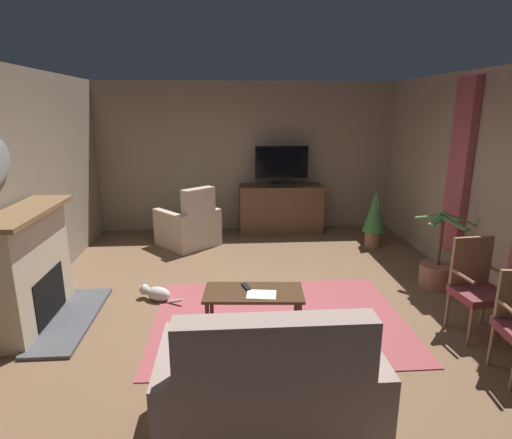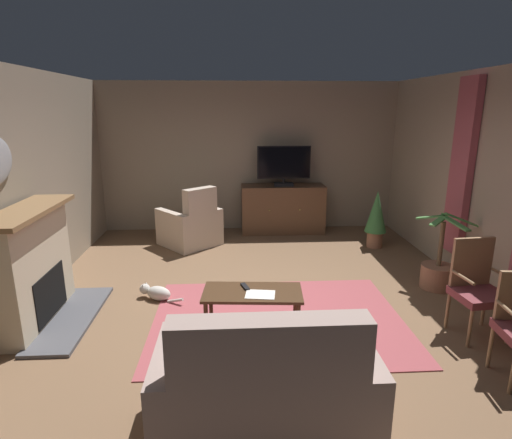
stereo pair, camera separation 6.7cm
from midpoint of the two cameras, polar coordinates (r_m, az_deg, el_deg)
name	(u,v)px [view 1 (the left image)]	position (r m, az deg, el deg)	size (l,w,h in m)	color
ground_plane	(262,306)	(5.21, 0.44, -11.69)	(6.20, 7.34, 0.04)	brown
wall_back	(247,157)	(8.12, -1.49, 8.48)	(6.20, 0.10, 2.80)	gray
wall_left	(1,195)	(5.34, -31.71, 2.81)	(0.10, 7.34, 2.80)	gray
wall_right_with_window	(502,188)	(5.73, 30.28, 3.69)	(0.10, 7.34, 2.80)	gray
curtain_panel_far	(460,168)	(6.30, 25.73, 6.40)	(0.10, 0.44, 2.35)	#A34C56
rug_central	(279,319)	(4.86, 2.71, -13.44)	(2.80, 2.08, 0.01)	#9E474C
fireplace	(32,271)	(5.18, -28.52, -6.17)	(0.82, 1.55, 1.29)	#4C4C51
tv_cabinet	(281,210)	(8.00, 3.13, 1.32)	(1.56, 0.57, 0.91)	#402A1C
television	(282,165)	(7.79, 3.28, 7.45)	(0.99, 0.20, 0.74)	black
coffee_table	(254,296)	(4.45, -0.77, -10.44)	(1.07, 0.58, 0.47)	#422B19
tv_remote	(246,287)	(4.51, -1.80, -9.13)	(0.17, 0.05, 0.02)	black
folded_newspaper	(261,294)	(4.35, 0.30, -10.18)	(0.30, 0.22, 0.01)	silver
sofa_floral	(270,392)	(3.23, 1.33, -22.49)	(1.57, 0.86, 1.08)	#A3897F
armchair_near_window	(189,227)	(7.31, -9.34, -0.98)	(1.19, 1.19, 1.05)	#C6B29E
side_chair_beside_plant	(477,285)	(4.97, 27.54, -7.88)	(0.53, 0.48, 1.02)	brown
potted_plant_leafy_by_curtain	(436,272)	(6.08, 23.08, -6.56)	(0.70, 0.84, 1.03)	#99664C
potted_plant_on_hearth_side	(374,216)	(7.36, 15.56, 0.49)	(0.36, 0.36, 0.98)	#99664C
cat	(156,293)	(5.42, -13.79, -9.72)	(0.58, 0.36, 0.20)	beige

